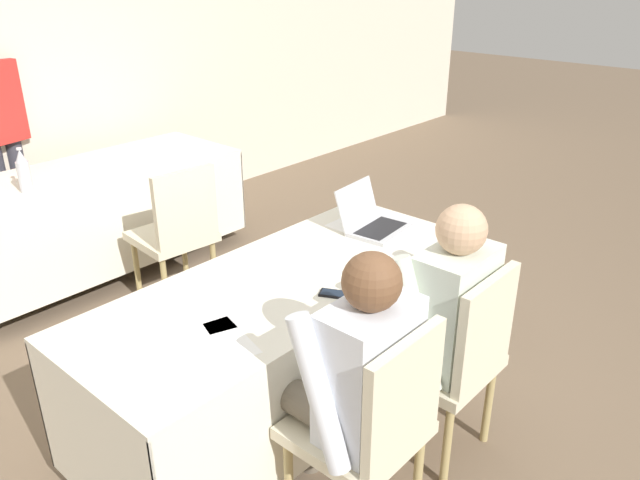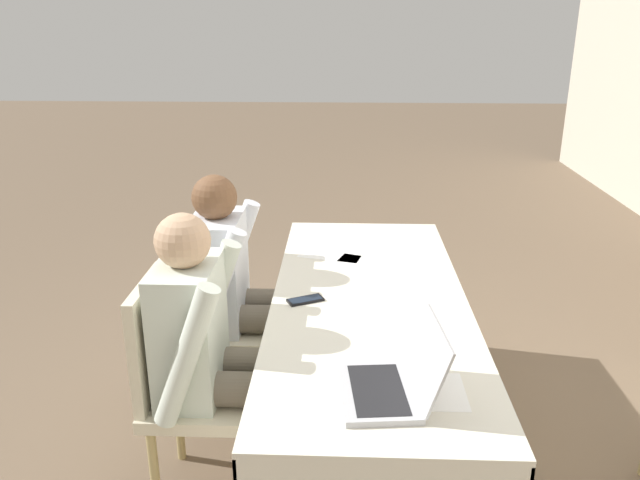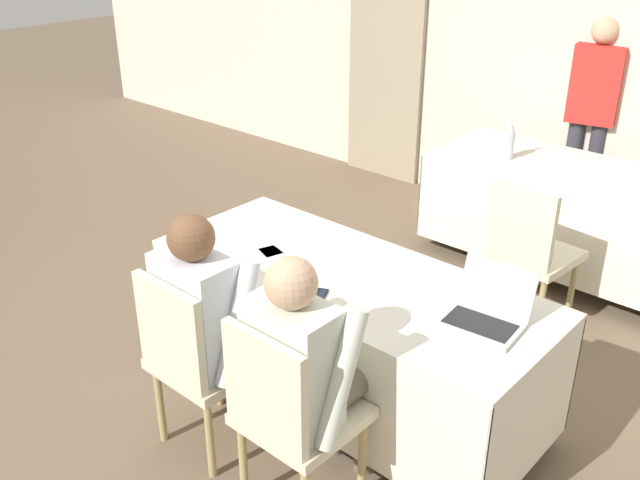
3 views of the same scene
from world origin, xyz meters
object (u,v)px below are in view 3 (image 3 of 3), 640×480
object	(u,v)px
person_checkered_shirt	(212,315)
person_white_shirt	(307,366)
laptop	(485,314)
chair_far_spare	(529,248)
chair_near_left	(197,356)
chair_near_right	(289,411)
water_bottle	(509,141)
person_red_shirt	(591,113)
cell_phone	(318,297)

from	to	relation	value
person_checkered_shirt	person_white_shirt	size ratio (longest dim) A/B	1.00
laptop	person_white_shirt	world-z (taller)	person_white_shirt
chair_far_spare	person_white_shirt	world-z (taller)	person_white_shirt
chair_near_left	chair_near_right	size ratio (longest dim) A/B	1.00
water_bottle	chair_far_spare	size ratio (longest dim) A/B	0.30
chair_near_right	chair_far_spare	distance (m)	1.95
chair_near_right	person_red_shirt	distance (m)	3.51
laptop	chair_near_right	bearing A→B (deg)	-124.25
laptop	water_bottle	xyz separation A→B (m)	(-0.93, 1.91, 0.08)
water_bottle	chair_far_spare	xyz separation A→B (m)	(0.55, -0.71, -0.35)
cell_phone	person_white_shirt	world-z (taller)	person_white_shirt
chair_far_spare	chair_near_right	bearing A→B (deg)	94.05
chair_near_left	person_white_shirt	xyz separation A→B (m)	(0.56, 0.10, 0.16)
cell_phone	chair_far_spare	world-z (taller)	chair_far_spare
water_bottle	person_white_shirt	distance (m)	2.61
chair_near_right	chair_far_spare	xyz separation A→B (m)	(0.03, 1.95, 0.00)
water_bottle	chair_near_left	xyz separation A→B (m)	(-0.05, -2.66, -0.35)
water_bottle	person_red_shirt	xyz separation A→B (m)	(0.21, 0.81, 0.06)
person_checkered_shirt	person_red_shirt	size ratio (longest dim) A/B	0.74
laptop	chair_near_right	world-z (taller)	laptop
cell_phone	person_white_shirt	distance (m)	0.42
person_white_shirt	cell_phone	bearing A→B (deg)	-54.41
chair_near_left	laptop	bearing A→B (deg)	-142.43
laptop	person_white_shirt	bearing A→B (deg)	-127.98
chair_far_spare	person_checkered_shirt	size ratio (longest dim) A/B	0.78
water_bottle	chair_near_left	distance (m)	2.68
laptop	chair_near_right	distance (m)	0.89
person_checkered_shirt	person_white_shirt	distance (m)	0.56
laptop	chair_near_left	distance (m)	1.26
cell_phone	chair_near_right	bearing A→B (deg)	-87.65
person_white_shirt	chair_near_left	bearing A→B (deg)	10.43
chair_far_spare	cell_phone	bearing A→B (deg)	84.65
laptop	cell_phone	distance (m)	0.72
chair_far_spare	person_red_shirt	world-z (taller)	person_red_shirt
person_red_shirt	cell_phone	bearing A→B (deg)	-100.89
person_checkered_shirt	laptop	bearing A→B (deg)	-146.47
cell_phone	person_red_shirt	world-z (taller)	person_red_shirt
water_bottle	person_checkered_shirt	xyz separation A→B (m)	(-0.05, -2.56, -0.19)
cell_phone	person_checkered_shirt	world-z (taller)	person_checkered_shirt
chair_near_right	person_white_shirt	world-z (taller)	person_white_shirt
chair_near_right	water_bottle	bearing A→B (deg)	-78.99
person_checkered_shirt	person_red_shirt	xyz separation A→B (m)	(0.26, 3.37, 0.25)
water_bottle	person_red_shirt	distance (m)	0.84
laptop	person_red_shirt	distance (m)	2.82
chair_near_left	person_checkered_shirt	distance (m)	0.19
cell_phone	person_white_shirt	xyz separation A→B (m)	(0.24, -0.34, -0.07)
cell_phone	water_bottle	distance (m)	2.24
person_white_shirt	person_checkered_shirt	bearing A→B (deg)	0.00
person_white_shirt	chair_far_spare	bearing A→B (deg)	-91.08
person_white_shirt	person_red_shirt	bearing A→B (deg)	-84.86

